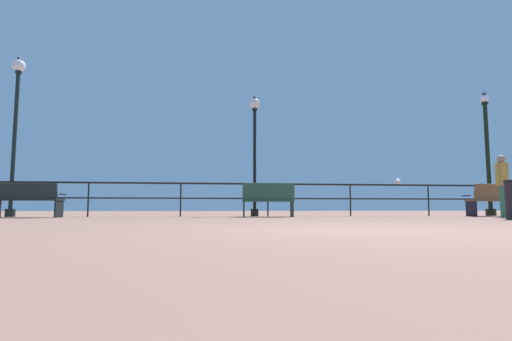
{
  "coord_description": "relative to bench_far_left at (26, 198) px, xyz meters",
  "views": [
    {
      "loc": [
        -1.86,
        -4.29,
        0.24
      ],
      "look_at": [
        -0.42,
        6.76,
        1.31
      ],
      "focal_mm": 27.68,
      "sensor_mm": 36.0,
      "label": 1
    }
  ],
  "objects": [
    {
      "name": "bench_near_left",
      "position": [
        6.25,
        -0.01,
        0.0
      ],
      "size": [
        1.45,
        0.79,
        0.93
      ],
      "color": "#264B3A",
      "rests_on": "ground_plane"
    },
    {
      "name": "person_by_bench",
      "position": [
        12.36,
        -1.22,
        0.45
      ],
      "size": [
        0.33,
        0.46,
        1.65
      ],
      "color": "#336B4B",
      "rests_on": "ground_plane"
    },
    {
      "name": "ground_plane",
      "position": [
        6.38,
        -6.44,
        -0.5
      ],
      "size": [
        60.0,
        60.0,
        0.0
      ],
      "primitive_type": "plane",
      "color": "#966956"
    },
    {
      "name": "bench_near_right",
      "position": [
        13.04,
        -0.01,
        0.03
      ],
      "size": [
        1.48,
        0.71,
        0.95
      ],
      "color": "brown",
      "rests_on": "ground_plane"
    },
    {
      "name": "seagull_on_rail",
      "position": [
        10.48,
        0.84,
        0.57
      ],
      "size": [
        0.26,
        0.42,
        0.21
      ],
      "color": "white",
      "rests_on": "pier_railing"
    },
    {
      "name": "lamppost_left",
      "position": [
        -0.81,
        0.99,
        2.32
      ],
      "size": [
        0.35,
        0.35,
        4.59
      ],
      "color": "black",
      "rests_on": "ground_plane"
    },
    {
      "name": "pier_railing",
      "position": [
        6.38,
        0.82,
        0.24
      ],
      "size": [
        20.39,
        0.05,
        0.98
      ],
      "color": "black",
      "rests_on": "ground_plane"
    },
    {
      "name": "lamppost_center",
      "position": [
        6.0,
        0.99,
        1.77
      ],
      "size": [
        0.32,
        0.32,
        3.69
      ],
      "color": "black",
      "rests_on": "ground_plane"
    },
    {
      "name": "lamppost_right",
      "position": [
        13.71,
        0.99,
        1.54
      ],
      "size": [
        0.31,
        0.31,
        4.1
      ],
      "color": "black",
      "rests_on": "ground_plane"
    },
    {
      "name": "bench_far_left",
      "position": [
        0.0,
        0.0,
        0.0
      ],
      "size": [
        1.73,
        0.8,
        0.87
      ],
      "color": "black",
      "rests_on": "ground_plane"
    }
  ]
}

